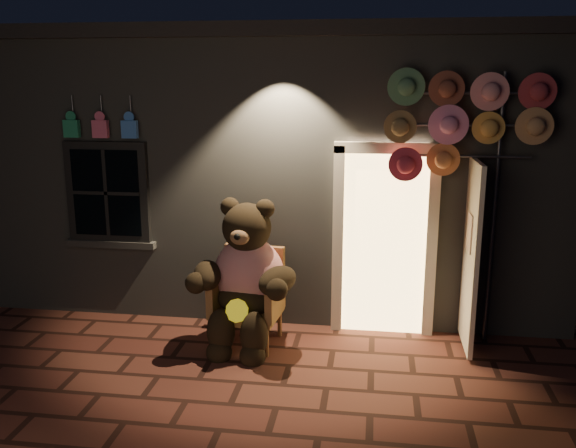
# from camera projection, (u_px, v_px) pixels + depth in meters

# --- Properties ---
(ground) EXTENTS (60.00, 60.00, 0.00)m
(ground) POSITION_uv_depth(u_px,v_px,m) (241.00, 382.00, 5.89)
(ground) COLOR #572C21
(ground) RESTS_ON ground
(shop_building) EXTENTS (7.30, 5.95, 3.51)m
(shop_building) POSITION_uv_depth(u_px,v_px,m) (295.00, 154.00, 9.33)
(shop_building) COLOR slate
(shop_building) RESTS_ON ground
(wicker_armchair) EXTENTS (0.78, 0.71, 1.05)m
(wicker_armchair) POSITION_uv_depth(u_px,v_px,m) (250.00, 296.00, 6.72)
(wicker_armchair) COLOR #935A39
(wicker_armchair) RESTS_ON ground
(teddy_bear) EXTENTS (1.23, 1.00, 1.70)m
(teddy_bear) POSITION_uv_depth(u_px,v_px,m) (246.00, 278.00, 6.54)
(teddy_bear) COLOR #B2131D
(teddy_bear) RESTS_ON ground
(hat_rack) EXTENTS (1.67, 0.22, 2.96)m
(hat_rack) POSITION_uv_depth(u_px,v_px,m) (461.00, 121.00, 6.27)
(hat_rack) COLOR #59595E
(hat_rack) RESTS_ON ground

